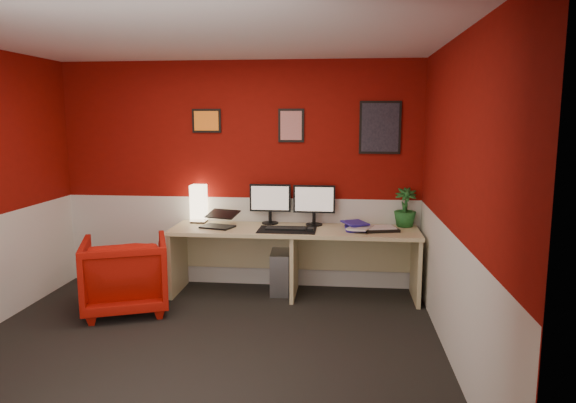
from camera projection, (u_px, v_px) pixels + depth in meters
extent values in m
cube|color=black|center=(200.00, 349.00, 4.31)|extent=(4.00, 3.50, 0.01)
cube|color=white|center=(191.00, 34.00, 3.91)|extent=(4.00, 3.50, 0.01)
cube|color=maroon|center=(240.00, 175.00, 5.83)|extent=(4.00, 0.01, 2.50)
cube|color=maroon|center=(90.00, 257.00, 2.39)|extent=(4.00, 0.01, 2.50)
cube|color=maroon|center=(458.00, 203.00, 3.90)|extent=(0.01, 3.50, 2.50)
cube|color=silver|center=(240.00, 241.00, 5.94)|extent=(4.00, 0.01, 1.00)
cube|color=silver|center=(452.00, 300.00, 4.02)|extent=(0.01, 3.50, 1.00)
cube|color=#CDBA83|center=(294.00, 262.00, 5.56)|extent=(2.60, 0.65, 0.73)
cube|color=#FFE5B2|center=(199.00, 205.00, 5.81)|extent=(0.16, 0.16, 0.40)
cube|color=black|center=(217.00, 217.00, 5.54)|extent=(0.38, 0.32, 0.22)
cube|color=black|center=(270.00, 198.00, 5.72)|extent=(0.45, 0.06, 0.58)
cube|color=black|center=(314.00, 199.00, 5.64)|extent=(0.45, 0.06, 0.58)
cube|color=black|center=(287.00, 230.00, 5.43)|extent=(0.60, 0.38, 0.01)
cube|color=black|center=(286.00, 228.00, 5.44)|extent=(0.42, 0.15, 0.02)
cube|color=black|center=(311.00, 229.00, 5.37)|extent=(0.06, 0.10, 0.03)
imported|color=#2E2199|center=(345.00, 228.00, 5.45)|extent=(0.24, 0.32, 0.03)
imported|color=silver|center=(350.00, 227.00, 5.41)|extent=(0.30, 0.34, 0.02)
imported|color=#2E2199|center=(346.00, 224.00, 5.43)|extent=(0.31, 0.35, 0.03)
cube|color=black|center=(380.00, 229.00, 5.40)|extent=(0.40, 0.33, 0.03)
imported|color=#19591E|center=(405.00, 207.00, 5.58)|extent=(0.24, 0.24, 0.41)
cube|color=#99999E|center=(280.00, 271.00, 5.71)|extent=(0.23, 0.46, 0.45)
imported|color=#AC1409|center=(125.00, 274.00, 5.13)|extent=(1.02, 1.03, 0.73)
cube|color=orange|center=(207.00, 121.00, 5.76)|extent=(0.32, 0.02, 0.26)
cube|color=red|center=(291.00, 125.00, 5.67)|extent=(0.28, 0.02, 0.36)
cube|color=black|center=(380.00, 128.00, 5.57)|extent=(0.44, 0.02, 0.56)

